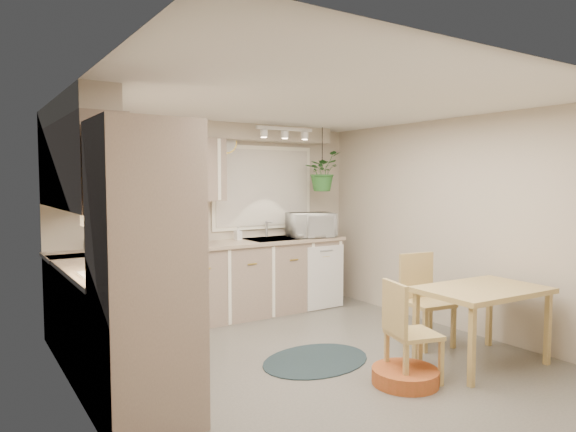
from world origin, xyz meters
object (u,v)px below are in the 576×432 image
object	(u,v)px
braided_rug	(316,360)
microwave	(311,222)
chair_left	(414,331)
dining_table	(482,326)
chair_back	(428,301)
pet_bed	(405,376)

from	to	relation	value
braided_rug	microwave	size ratio (longest dim) A/B	1.89
microwave	chair_left	bearing A→B (deg)	-95.07
dining_table	chair_left	world-z (taller)	chair_left
chair_left	chair_back	distance (m)	1.01
chair_back	pet_bed	xyz separation A→B (m)	(-0.93, -0.59, -0.40)
braided_rug	pet_bed	world-z (taller)	pet_bed
dining_table	microwave	distance (m)	2.72
braided_rug	microwave	xyz separation A→B (m)	(1.16, 1.70, 1.13)
chair_left	pet_bed	size ratio (longest dim) A/B	1.54
chair_back	braided_rug	size ratio (longest dim) A/B	0.84
dining_table	chair_back	world-z (taller)	chair_back
braided_rug	microwave	bearing A→B (deg)	55.68
chair_back	braided_rug	world-z (taller)	chair_back
chair_back	pet_bed	size ratio (longest dim) A/B	1.68
braided_rug	pet_bed	distance (m)	0.90
chair_left	braided_rug	distance (m)	1.02
dining_table	pet_bed	size ratio (longest dim) A/B	2.05
chair_back	braided_rug	distance (m)	1.34
chair_left	chair_back	world-z (taller)	chair_back
chair_left	microwave	distance (m)	2.74
dining_table	pet_bed	bearing A→B (deg)	177.08
chair_left	pet_bed	world-z (taller)	chair_left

